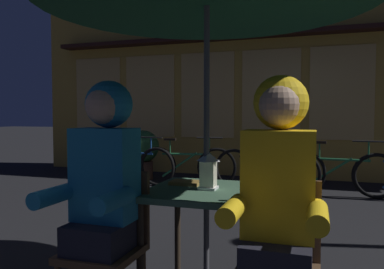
{
  "coord_description": "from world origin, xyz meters",
  "views": [
    {
      "loc": [
        0.65,
        -2.26,
        1.2
      ],
      "look_at": [
        0.0,
        -0.29,
        1.1
      ],
      "focal_mm": 35.48,
      "sensor_mm": 36.0,
      "label": 1
    }
  ],
  "objects_px": {
    "bicycle_third": "(265,170)",
    "book": "(186,183)",
    "person_right_hooded": "(278,190)",
    "chair_right": "(278,258)",
    "bicycle_nearest": "(132,164)",
    "lantern": "(208,170)",
    "bicycle_second": "(186,166)",
    "chair_left": "(109,239)",
    "person_left_hooded": "(103,179)",
    "bicycle_fourth": "(339,173)",
    "cafe_table": "(206,205)",
    "potted_plant": "(143,150)"
  },
  "relations": [
    {
      "from": "bicycle_third",
      "to": "chair_left",
      "type": "bearing_deg",
      "value": -95.35
    },
    {
      "from": "chair_right",
      "to": "person_left_hooded",
      "type": "distance_m",
      "value": 1.03
    },
    {
      "from": "person_left_hooded",
      "to": "person_right_hooded",
      "type": "distance_m",
      "value": 0.96
    },
    {
      "from": "cafe_table",
      "to": "person_right_hooded",
      "type": "height_order",
      "value": "person_right_hooded"
    },
    {
      "from": "cafe_table",
      "to": "lantern",
      "type": "relative_size",
      "value": 3.2
    },
    {
      "from": "lantern",
      "to": "person_left_hooded",
      "type": "relative_size",
      "value": 0.17
    },
    {
      "from": "book",
      "to": "potted_plant",
      "type": "distance_m",
      "value": 4.64
    },
    {
      "from": "bicycle_nearest",
      "to": "bicycle_third",
      "type": "height_order",
      "value": "same"
    },
    {
      "from": "chair_right",
      "to": "book",
      "type": "xyz_separation_m",
      "value": [
        -0.65,
        0.48,
        0.26
      ]
    },
    {
      "from": "bicycle_nearest",
      "to": "bicycle_fourth",
      "type": "height_order",
      "value": "same"
    },
    {
      "from": "bicycle_nearest",
      "to": "bicycle_fourth",
      "type": "bearing_deg",
      "value": 1.18
    },
    {
      "from": "person_right_hooded",
      "to": "bicycle_nearest",
      "type": "distance_m",
      "value": 5.02
    },
    {
      "from": "chair_left",
      "to": "person_right_hooded",
      "type": "height_order",
      "value": "person_right_hooded"
    },
    {
      "from": "person_right_hooded",
      "to": "person_left_hooded",
      "type": "bearing_deg",
      "value": 180.0
    },
    {
      "from": "cafe_table",
      "to": "person_left_hooded",
      "type": "bearing_deg",
      "value": -138.43
    },
    {
      "from": "chair_left",
      "to": "person_left_hooded",
      "type": "distance_m",
      "value": 0.36
    },
    {
      "from": "chair_left",
      "to": "book",
      "type": "relative_size",
      "value": 4.35
    },
    {
      "from": "person_right_hooded",
      "to": "bicycle_fourth",
      "type": "height_order",
      "value": "person_right_hooded"
    },
    {
      "from": "book",
      "to": "potted_plant",
      "type": "height_order",
      "value": "potted_plant"
    },
    {
      "from": "chair_left",
      "to": "bicycle_fourth",
      "type": "relative_size",
      "value": 0.52
    },
    {
      "from": "person_left_hooded",
      "to": "potted_plant",
      "type": "relative_size",
      "value": 1.52
    },
    {
      "from": "chair_right",
      "to": "book",
      "type": "bearing_deg",
      "value": 143.85
    },
    {
      "from": "bicycle_third",
      "to": "book",
      "type": "height_order",
      "value": "bicycle_third"
    },
    {
      "from": "bicycle_third",
      "to": "bicycle_fourth",
      "type": "bearing_deg",
      "value": 3.88
    },
    {
      "from": "bicycle_third",
      "to": "bicycle_fourth",
      "type": "xyz_separation_m",
      "value": [
        1.08,
        0.07,
        0.0
      ]
    },
    {
      "from": "bicycle_fourth",
      "to": "book",
      "type": "xyz_separation_m",
      "value": [
        -1.15,
        -3.61,
        0.41
      ]
    },
    {
      "from": "bicycle_nearest",
      "to": "bicycle_second",
      "type": "relative_size",
      "value": 1.01
    },
    {
      "from": "person_right_hooded",
      "to": "lantern",
      "type": "bearing_deg",
      "value": 137.68
    },
    {
      "from": "lantern",
      "to": "bicycle_second",
      "type": "relative_size",
      "value": 0.14
    },
    {
      "from": "lantern",
      "to": "chair_left",
      "type": "height_order",
      "value": "lantern"
    },
    {
      "from": "bicycle_second",
      "to": "chair_left",
      "type": "bearing_deg",
      "value": -76.99
    },
    {
      "from": "person_right_hooded",
      "to": "bicycle_third",
      "type": "xyz_separation_m",
      "value": [
        -0.58,
        4.07,
        -0.5
      ]
    },
    {
      "from": "person_left_hooded",
      "to": "book",
      "type": "height_order",
      "value": "person_left_hooded"
    },
    {
      "from": "chair_right",
      "to": "lantern",
      "type": "bearing_deg",
      "value": 141.72
    },
    {
      "from": "person_right_hooded",
      "to": "bicycle_fourth",
      "type": "relative_size",
      "value": 0.83
    },
    {
      "from": "cafe_table",
      "to": "bicycle_third",
      "type": "distance_m",
      "value": 3.66
    },
    {
      "from": "chair_left",
      "to": "bicycle_third",
      "type": "xyz_separation_m",
      "value": [
        0.38,
        4.02,
        -0.14
      ]
    },
    {
      "from": "cafe_table",
      "to": "person_left_hooded",
      "type": "relative_size",
      "value": 0.53
    },
    {
      "from": "cafe_table",
      "to": "bicycle_fourth",
      "type": "height_order",
      "value": "bicycle_fourth"
    },
    {
      "from": "chair_left",
      "to": "bicycle_third",
      "type": "distance_m",
      "value": 4.04
    },
    {
      "from": "chair_left",
      "to": "bicycle_fourth",
      "type": "distance_m",
      "value": 4.34
    },
    {
      "from": "person_right_hooded",
      "to": "bicycle_nearest",
      "type": "relative_size",
      "value": 0.84
    },
    {
      "from": "person_right_hooded",
      "to": "bicycle_second",
      "type": "bearing_deg",
      "value": 114.6
    },
    {
      "from": "bicycle_nearest",
      "to": "bicycle_second",
      "type": "height_order",
      "value": "same"
    },
    {
      "from": "bicycle_nearest",
      "to": "bicycle_fourth",
      "type": "relative_size",
      "value": 1.0
    },
    {
      "from": "lantern",
      "to": "bicycle_nearest",
      "type": "bearing_deg",
      "value": 123.49
    },
    {
      "from": "bicycle_fourth",
      "to": "potted_plant",
      "type": "height_order",
      "value": "potted_plant"
    },
    {
      "from": "person_right_hooded",
      "to": "bicycle_third",
      "type": "relative_size",
      "value": 0.84
    },
    {
      "from": "lantern",
      "to": "bicycle_third",
      "type": "height_order",
      "value": "lantern"
    },
    {
      "from": "chair_right",
      "to": "bicycle_nearest",
      "type": "relative_size",
      "value": 0.52
    }
  ]
}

